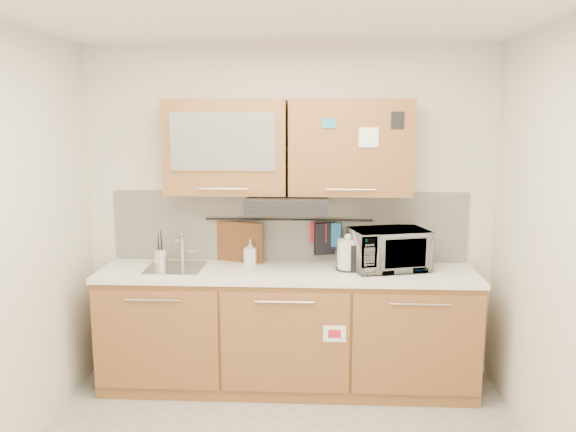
# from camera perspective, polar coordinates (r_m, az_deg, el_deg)

# --- Properties ---
(ceiling) EXTENTS (3.20, 3.20, 0.00)m
(ceiling) POSITION_cam_1_polar(r_m,az_deg,el_deg) (2.94, -1.38, 20.90)
(ceiling) COLOR white
(ceiling) RESTS_ON wall_back
(wall_back) EXTENTS (3.20, 0.00, 3.20)m
(wall_back) POSITION_cam_1_polar(r_m,az_deg,el_deg) (4.44, 0.10, 0.25)
(wall_back) COLOR silver
(wall_back) RESTS_ON ground
(base_cabinet) EXTENTS (2.80, 0.64, 0.88)m
(base_cabinet) POSITION_cam_1_polar(r_m,az_deg,el_deg) (4.39, -0.09, -12.03)
(base_cabinet) COLOR #976135
(base_cabinet) RESTS_ON floor
(countertop) EXTENTS (2.82, 0.62, 0.04)m
(countertop) POSITION_cam_1_polar(r_m,az_deg,el_deg) (4.23, -0.10, -5.80)
(countertop) COLOR white
(countertop) RESTS_ON base_cabinet
(backsplash) EXTENTS (2.80, 0.02, 0.56)m
(backsplash) POSITION_cam_1_polar(r_m,az_deg,el_deg) (4.45, 0.10, -1.05)
(backsplash) COLOR silver
(backsplash) RESTS_ON countertop
(upper_cabinets) EXTENTS (1.82, 0.37, 0.70)m
(upper_cabinets) POSITION_cam_1_polar(r_m,az_deg,el_deg) (4.21, -0.07, 6.99)
(upper_cabinets) COLOR #976135
(upper_cabinets) RESTS_ON wall_back
(range_hood) EXTENTS (0.60, 0.46, 0.10)m
(range_hood) POSITION_cam_1_polar(r_m,az_deg,el_deg) (4.18, -0.06, 1.31)
(range_hood) COLOR black
(range_hood) RESTS_ON upper_cabinets
(sink) EXTENTS (0.42, 0.40, 0.26)m
(sink) POSITION_cam_1_polar(r_m,az_deg,el_deg) (4.36, -11.34, -5.17)
(sink) COLOR silver
(sink) RESTS_ON countertop
(utensil_rail) EXTENTS (1.30, 0.02, 0.02)m
(utensil_rail) POSITION_cam_1_polar(r_m,az_deg,el_deg) (4.40, 0.07, -0.37)
(utensil_rail) COLOR black
(utensil_rail) RESTS_ON backsplash
(utensil_crock) EXTENTS (0.11, 0.11, 0.27)m
(utensil_crock) POSITION_cam_1_polar(r_m,az_deg,el_deg) (4.44, -12.77, -4.07)
(utensil_crock) COLOR silver
(utensil_crock) RESTS_ON countertop
(kettle) EXTENTS (0.21, 0.20, 0.28)m
(kettle) POSITION_cam_1_polar(r_m,az_deg,el_deg) (4.23, 6.09, -4.01)
(kettle) COLOR silver
(kettle) RESTS_ON countertop
(toaster) EXTENTS (0.29, 0.20, 0.20)m
(toaster) POSITION_cam_1_polar(r_m,az_deg,el_deg) (4.25, 7.96, -4.07)
(toaster) COLOR black
(toaster) RESTS_ON countertop
(microwave) EXTENTS (0.63, 0.51, 0.31)m
(microwave) POSITION_cam_1_polar(r_m,az_deg,el_deg) (4.29, 10.16, -3.35)
(microwave) COLOR #999999
(microwave) RESTS_ON countertop
(soap_bottle) EXTENTS (0.09, 0.10, 0.20)m
(soap_bottle) POSITION_cam_1_polar(r_m,az_deg,el_deg) (4.38, -3.84, -3.66)
(soap_bottle) COLOR #999999
(soap_bottle) RESTS_ON countertop
(cutting_board) EXTENTS (0.38, 0.13, 0.48)m
(cutting_board) POSITION_cam_1_polar(r_m,az_deg,el_deg) (4.47, -4.89, -3.63)
(cutting_board) COLOR brown
(cutting_board) RESTS_ON utensil_rail
(oven_mitt) EXTENTS (0.12, 0.07, 0.19)m
(oven_mitt) POSITION_cam_1_polar(r_m,az_deg,el_deg) (4.40, 4.74, -1.91)
(oven_mitt) COLOR #22599C
(oven_mitt) RESTS_ON utensil_rail
(dark_pouch) EXTENTS (0.17, 0.10, 0.25)m
(dark_pouch) POSITION_cam_1_polar(r_m,az_deg,el_deg) (4.41, 3.73, -2.30)
(dark_pouch) COLOR black
(dark_pouch) RESTS_ON utensil_rail
(pot_holder) EXTENTS (0.13, 0.04, 0.16)m
(pot_holder) POSITION_cam_1_polar(r_m,az_deg,el_deg) (4.40, 3.11, -1.70)
(pot_holder) COLOR red
(pot_holder) RESTS_ON utensil_rail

